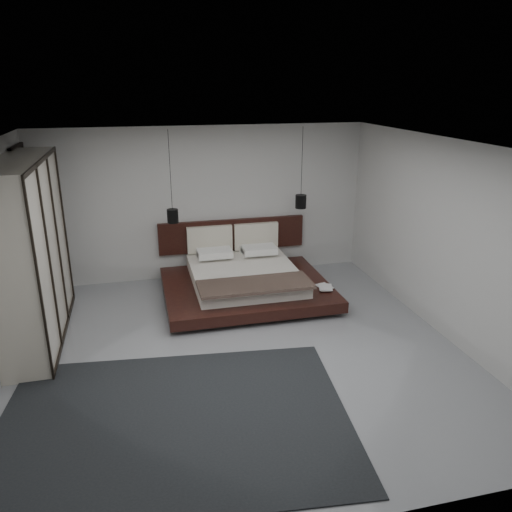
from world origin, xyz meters
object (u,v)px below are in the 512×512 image
object	(u,v)px
pendant_left	(173,216)
rug	(175,421)
lattice_screen	(28,227)
bed	(244,279)
pendant_right	(301,201)
wardrobe	(31,252)

from	to	relation	value
pendant_left	rug	distance (m)	3.91
lattice_screen	bed	size ratio (longest dim) A/B	0.94
lattice_screen	pendant_right	distance (m)	4.59
pendant_left	wardrobe	distance (m)	2.38
lattice_screen	bed	world-z (taller)	lattice_screen
pendant_right	rug	size ratio (longest dim) A/B	0.37
pendant_right	rug	bearing A→B (deg)	-125.78
pendant_left	lattice_screen	bearing A→B (deg)	177.37
bed	pendant_right	world-z (taller)	pendant_right
pendant_right	rug	distance (m)	4.74
lattice_screen	rug	size ratio (longest dim) A/B	0.68
pendant_right	wardrobe	xyz separation A→B (m)	(-4.33, -1.20, -0.21)
wardrobe	lattice_screen	bearing A→B (deg)	100.93
lattice_screen	bed	distance (m)	3.63
lattice_screen	wardrobe	xyz separation A→B (m)	(0.25, -1.30, -0.02)
wardrobe	rug	size ratio (longest dim) A/B	0.69
pendant_left	wardrobe	world-z (taller)	pendant_left
bed	wardrobe	distance (m)	3.43
bed	pendant_left	size ratio (longest dim) A/B	1.79
lattice_screen	rug	xyz separation A→B (m)	(1.95, -3.76, -1.29)
pendant_right	rug	xyz separation A→B (m)	(-2.63, -3.65, -1.49)
bed	wardrobe	size ratio (longest dim) A/B	1.06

